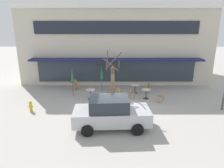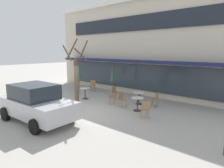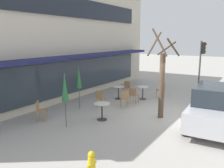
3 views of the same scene
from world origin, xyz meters
The scene contains 16 objects.
ground_plane centered at (0.00, 0.00, 0.00)m, with size 80.00×80.00×0.00m, color #ADA8A0.
building_facade centered at (0.00, 9.96, 3.67)m, with size 18.02×9.10×7.33m.
cafe_table_near_wall centered at (1.53, 3.70, 0.52)m, with size 0.70×0.70×0.76m.
cafe_table_streetside centered at (-2.05, 2.40, 0.52)m, with size 0.70×0.70×0.76m.
cafe_table_by_tree centered at (2.25, 2.45, 0.52)m, with size 0.70×0.70×0.76m.
patio_umbrella_green_folded centered at (-3.53, 3.15, 1.63)m, with size 0.28×0.28×2.20m.
patio_umbrella_cream_folded centered at (-1.27, 4.36, 1.63)m, with size 0.28×0.28×2.20m.
cafe_chair_0 centered at (2.61, 3.76, 0.53)m, with size 0.42×0.42×0.89m.
cafe_chair_1 centered at (-3.61, 4.60, 0.53)m, with size 0.56×0.56×0.89m.
cafe_chair_2 centered at (0.19, 2.53, 0.53)m, with size 0.56×0.56×0.89m.
cafe_chair_3 centered at (1.12, 2.46, 0.53)m, with size 0.40×0.40×0.89m.
cafe_chair_4 centered at (3.24, 1.66, 0.53)m, with size 0.56×0.56×0.89m.
cafe_chair_5 centered at (-0.41, 3.64, 0.53)m, with size 0.41×0.41×0.89m.
parked_sedan centered at (-0.44, -2.03, 0.88)m, with size 4.28×2.18×1.76m.
street_tree centered at (-0.35, 0.33, 1.75)m, with size 1.21×1.23×3.98m.
fire_hydrant centered at (-5.78, 0.12, 0.35)m, with size 0.36×0.20×0.71m.
Camera 2 is at (8.24, -6.52, 3.32)m, focal length 32.00 mm.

